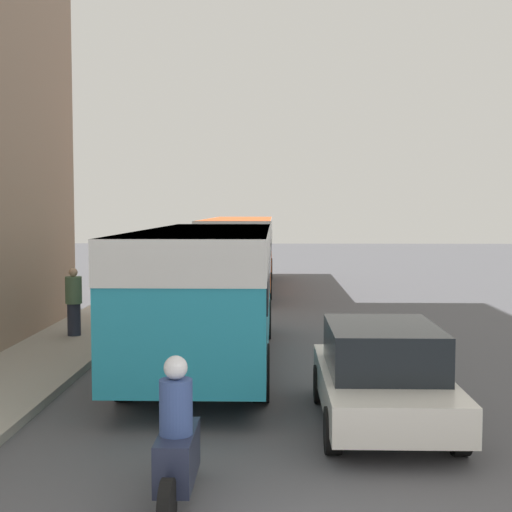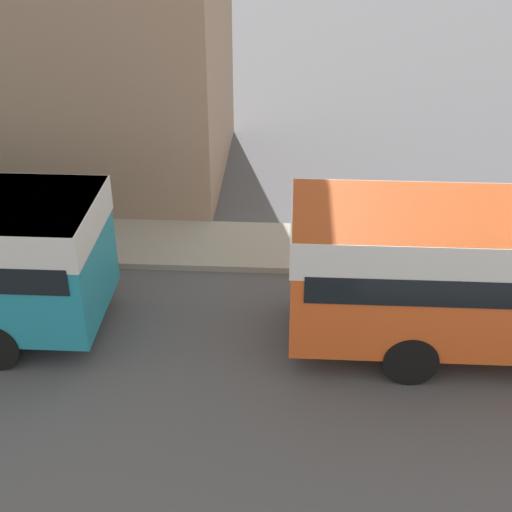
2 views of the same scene
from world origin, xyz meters
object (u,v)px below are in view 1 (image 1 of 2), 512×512
at_px(motorcycle_behind_lead, 177,449).
at_px(pedestrian_near_curb, 74,301).
at_px(bus_lead, 208,276).
at_px(car_crossing, 382,374).
at_px(bus_following, 240,243).

height_order(motorcycle_behind_lead, pedestrian_near_curb, pedestrian_near_curb).
bearing_deg(pedestrian_near_curb, motorcycle_behind_lead, -68.26).
bearing_deg(bus_lead, car_crossing, -54.29).
bearing_deg(motorcycle_behind_lead, car_crossing, 49.15).
distance_m(bus_lead, car_crossing, 5.30).
bearing_deg(bus_following, pedestrian_near_curb, -106.96).
height_order(bus_following, motorcycle_behind_lead, bus_following).
bearing_deg(car_crossing, bus_lead, 125.71).
height_order(bus_lead, pedestrian_near_curb, bus_lead).
relative_size(bus_lead, bus_following, 0.83).
xyz_separation_m(bus_lead, motorcycle_behind_lead, (0.33, -7.33, -1.19)).
bearing_deg(bus_lead, motorcycle_behind_lead, -87.42).
xyz_separation_m(bus_lead, bus_following, (-0.02, 14.11, 0.01)).
height_order(bus_lead, bus_following, bus_following).
relative_size(bus_lead, pedestrian_near_curb, 5.68).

